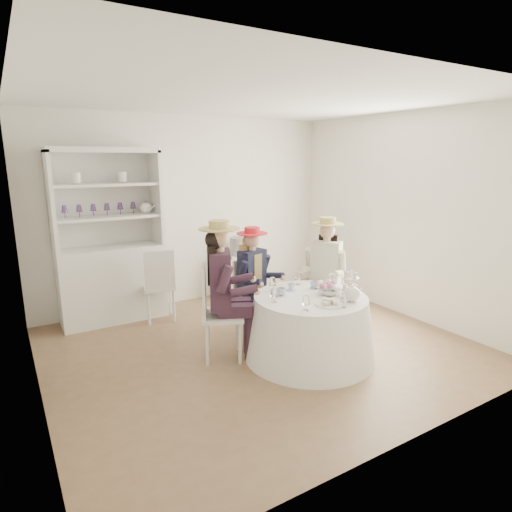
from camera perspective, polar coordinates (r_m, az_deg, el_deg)
ground at (r=5.00m, az=0.61°, el=-12.03°), size 4.50×4.50×0.00m
ceiling at (r=4.57m, az=0.69°, el=20.34°), size 4.50×4.50×0.00m
wall_back at (r=6.37m, az=-8.94°, el=5.93°), size 4.50×0.00×4.50m
wall_front at (r=3.12m, az=20.42°, el=-2.05°), size 4.50×0.00×4.50m
wall_left at (r=3.93m, az=-28.47°, el=0.16°), size 0.00×4.50×4.50m
wall_right at (r=6.08m, az=19.05°, el=5.05°), size 0.00×4.50×4.50m
tea_table at (r=4.68m, az=7.17°, el=-9.37°), size 1.40×1.40×0.69m
hutch at (r=5.89m, az=-18.78°, el=-0.64°), size 1.46×0.85×2.24m
side_table at (r=6.64m, az=-2.26°, el=-2.63°), size 0.54×0.54×0.66m
hatbox at (r=6.53m, az=-2.29°, el=1.32°), size 0.35×0.35×0.28m
guest_left at (r=4.48m, az=-4.45°, el=-3.54°), size 0.63×0.57×1.50m
guest_mid at (r=5.18m, az=-0.36°, el=-2.38°), size 0.50×0.53×1.31m
guest_right at (r=5.41m, az=9.24°, el=-1.35°), size 0.60×0.56×1.40m
spare_chair at (r=5.72m, az=-12.75°, el=-3.54°), size 0.48×0.48×0.97m
teacup_a at (r=4.54m, az=3.41°, el=-4.86°), size 0.10×0.10×0.08m
teacup_b at (r=4.72m, az=4.70°, el=-4.19°), size 0.09×0.09×0.07m
teacup_c at (r=4.82m, az=7.78°, el=-3.91°), size 0.11×0.11×0.07m
flower_bowl at (r=4.62m, az=9.75°, el=-4.81°), size 0.30×0.30×0.06m
flower_arrangement at (r=4.67m, az=9.33°, el=-3.93°), size 0.17×0.17×0.06m
table_teapot at (r=4.47m, az=12.64°, el=-4.96°), size 0.23×0.17×0.18m
sandwich_plate at (r=4.33m, az=9.77°, el=-6.23°), size 0.29×0.29×0.06m
cupcake_stand at (r=4.73m, az=12.43°, el=-3.80°), size 0.25×0.25×0.23m
stemware_set at (r=4.54m, az=7.32°, el=-4.44°), size 0.93×0.93×0.15m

